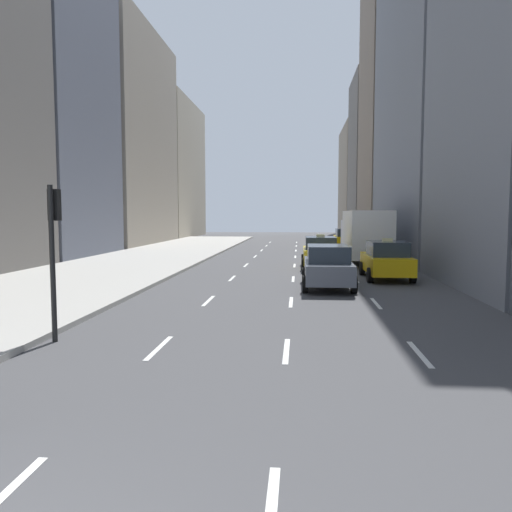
{
  "coord_description": "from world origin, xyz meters",
  "views": [
    {
      "loc": [
        2.86,
        -2.54,
        2.93
      ],
      "look_at": [
        1.66,
        11.2,
        1.78
      ],
      "focal_mm": 35.0,
      "sensor_mm": 36.0,
      "label": 1
    }
  ],
  "objects_px": {
    "taxi_third": "(346,239)",
    "sedan_black_near": "(328,266)",
    "taxi_second": "(386,260)",
    "traffic_light_pole": "(54,237)",
    "taxi_lead": "(320,252)",
    "box_truck": "(364,235)"
  },
  "relations": [
    {
      "from": "taxi_third",
      "to": "box_truck",
      "type": "xyz_separation_m",
      "value": [
        0.0,
        -12.23,
        0.83
      ]
    },
    {
      "from": "taxi_lead",
      "to": "taxi_third",
      "type": "distance_m",
      "value": 15.99
    },
    {
      "from": "taxi_lead",
      "to": "traffic_light_pole",
      "type": "xyz_separation_m",
      "value": [
        -6.75,
        -16.27,
        1.53
      ]
    },
    {
      "from": "taxi_third",
      "to": "box_truck",
      "type": "distance_m",
      "value": 12.26
    },
    {
      "from": "taxi_third",
      "to": "sedan_black_near",
      "type": "height_order",
      "value": "taxi_third"
    },
    {
      "from": "sedan_black_near",
      "to": "box_truck",
      "type": "bearing_deg",
      "value": 75.5
    },
    {
      "from": "taxi_second",
      "to": "sedan_black_near",
      "type": "xyz_separation_m",
      "value": [
        -2.8,
        -2.99,
        -0.0
      ]
    },
    {
      "from": "taxi_lead",
      "to": "traffic_light_pole",
      "type": "relative_size",
      "value": 1.22
    },
    {
      "from": "taxi_second",
      "to": "box_truck",
      "type": "height_order",
      "value": "box_truck"
    },
    {
      "from": "traffic_light_pole",
      "to": "box_truck",
      "type": "bearing_deg",
      "value": 64.24
    },
    {
      "from": "sedan_black_near",
      "to": "traffic_light_pole",
      "type": "xyz_separation_m",
      "value": [
        -6.75,
        -8.96,
        1.53
      ]
    },
    {
      "from": "box_truck",
      "to": "sedan_black_near",
      "type": "bearing_deg",
      "value": -104.5
    },
    {
      "from": "sedan_black_near",
      "to": "box_truck",
      "type": "relative_size",
      "value": 0.53
    },
    {
      "from": "sedan_black_near",
      "to": "traffic_light_pole",
      "type": "height_order",
      "value": "traffic_light_pole"
    },
    {
      "from": "taxi_lead",
      "to": "taxi_third",
      "type": "bearing_deg",
      "value": 79.92
    },
    {
      "from": "taxi_second",
      "to": "traffic_light_pole",
      "type": "xyz_separation_m",
      "value": [
        -9.55,
        -11.95,
        1.53
      ]
    },
    {
      "from": "sedan_black_near",
      "to": "taxi_second",
      "type": "bearing_deg",
      "value": 46.84
    },
    {
      "from": "taxi_second",
      "to": "traffic_light_pole",
      "type": "bearing_deg",
      "value": -128.64
    },
    {
      "from": "taxi_lead",
      "to": "sedan_black_near",
      "type": "distance_m",
      "value": 7.31
    },
    {
      "from": "taxi_lead",
      "to": "traffic_light_pole",
      "type": "distance_m",
      "value": 17.68
    },
    {
      "from": "taxi_lead",
      "to": "sedan_black_near",
      "type": "relative_size",
      "value": 0.98
    },
    {
      "from": "taxi_third",
      "to": "sedan_black_near",
      "type": "bearing_deg",
      "value": -96.92
    }
  ]
}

